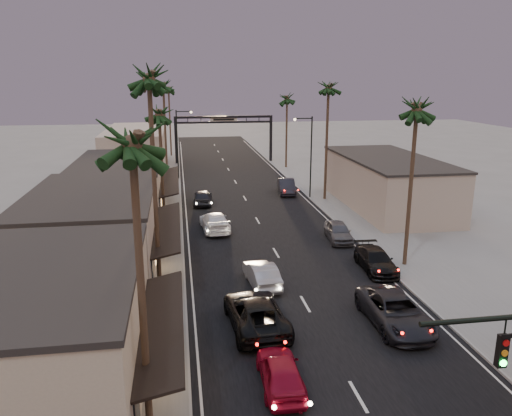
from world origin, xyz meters
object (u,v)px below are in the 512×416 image
object	(u,v)px
streetlight_left	(179,139)
palm_lb	(149,72)
arch	(224,127)
palm_rc	(287,96)
palm_la	(131,131)
oncoming_red	(281,372)
oncoming_pickup	(256,312)
streetlight_right	(309,151)
palm_lc	(159,109)
palm_ra	(417,103)
palm_far	(168,87)
curbside_black	(376,260)
palm_ld	(163,83)
oncoming_silver	(262,274)
curbside_near	(395,311)
palm_rb	(329,84)

from	to	relation	value
streetlight_left	palm_lb	size ratio (longest dim) A/B	0.59
arch	palm_rc	size ratio (longest dim) A/B	1.25
palm_la	oncoming_red	bearing A→B (deg)	21.81
oncoming_pickup	palm_lb	bearing A→B (deg)	-48.84
streetlight_right	palm_lc	world-z (taller)	palm_lc
palm_ra	oncoming_red	world-z (taller)	palm_ra
palm_far	palm_lb	bearing A→B (deg)	-90.31
curbside_black	palm_lc	bearing A→B (deg)	142.29
palm_lb	palm_rc	size ratio (longest dim) A/B	1.25
palm_far	palm_la	bearing A→B (deg)	-90.25
palm_ra	curbside_black	bearing A→B (deg)	-168.35
palm_ra	curbside_black	xyz separation A→B (m)	(-2.40, -0.49, -10.71)
palm_lc	curbside_black	distance (m)	21.68
oncoming_pickup	palm_ld	bearing A→B (deg)	-85.72
palm_rc	palm_far	distance (m)	21.97
streetlight_left	palm_far	distance (m)	20.96
palm_lc	palm_ld	bearing A→B (deg)	90.00
palm_far	curbside_black	bearing A→B (deg)	-75.10
palm_rc	palm_ld	bearing A→B (deg)	-152.38
arch	oncoming_silver	bearing A→B (deg)	-92.51
streetlight_right	arch	bearing A→B (deg)	105.47
curbside_near	palm_ld	bearing A→B (deg)	107.86
arch	curbside_black	distance (m)	47.15
palm_ra	palm_rc	size ratio (longest dim) A/B	1.08
palm_ra	palm_rc	distance (m)	40.01
palm_ra	palm_rc	bearing A→B (deg)	90.00
streetlight_right	palm_la	xyz separation A→B (m)	(-15.52, -36.00, 6.11)
palm_rb	curbside_black	bearing A→B (deg)	-96.68
streetlight_right	palm_rb	bearing A→B (deg)	-30.76
curbside_near	oncoming_silver	bearing A→B (deg)	133.84
palm_la	curbside_near	distance (m)	17.90
curbside_near	curbside_black	distance (m)	8.06
oncoming_pickup	curbside_black	distance (m)	11.73
palm_rb	palm_ra	bearing A→B (deg)	-90.00
palm_rc	oncoming_silver	xyz separation A→B (m)	(-10.70, -41.81, -9.71)
streetlight_right	oncoming_red	xyz separation A→B (m)	(-10.04, -33.81, -4.58)
streetlight_left	palm_lb	xyz separation A→B (m)	(-1.68, -36.00, 8.06)
palm_lc	oncoming_pickup	world-z (taller)	palm_lc
palm_lc	palm_ld	world-z (taller)	palm_ld
palm_far	oncoming_silver	size ratio (longest dim) A/B	2.86
streetlight_right	oncoming_silver	distance (m)	24.95
palm_ld	oncoming_pickup	size ratio (longest dim) A/B	2.31
palm_far	oncoming_silver	distance (m)	57.16
palm_far	palm_lc	bearing A→B (deg)	-90.41
streetlight_right	palm_rc	bearing A→B (deg)	84.95
palm_far	oncoming_silver	world-z (taller)	palm_far
palm_ra	oncoming_pickup	bearing A→B (deg)	-148.57
streetlight_right	curbside_near	xyz separation A→B (m)	(-2.76, -29.29, -4.49)
arch	palm_la	bearing A→B (deg)	-98.03
oncoming_silver	curbside_black	distance (m)	8.40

